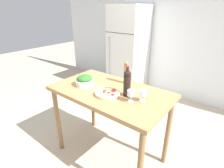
# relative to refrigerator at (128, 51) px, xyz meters

# --- Properties ---
(ground_plane) EXTENTS (14.00, 14.00, 0.00)m
(ground_plane) POSITION_rel_refrigerator_xyz_m (0.95, -1.83, -0.93)
(ground_plane) COLOR #BCAD93
(wall_back) EXTENTS (6.40, 0.06, 2.60)m
(wall_back) POSITION_rel_refrigerator_xyz_m (0.95, 0.40, 0.37)
(wall_back) COLOR silver
(wall_back) RESTS_ON ground_plane
(refrigerator) EXTENTS (0.70, 0.72, 1.86)m
(refrigerator) POSITION_rel_refrigerator_xyz_m (0.00, 0.00, 0.00)
(refrigerator) COLOR silver
(refrigerator) RESTS_ON ground_plane
(prep_counter) EXTENTS (1.33, 0.77, 0.95)m
(prep_counter) POSITION_rel_refrigerator_xyz_m (0.95, -1.83, -0.10)
(prep_counter) COLOR #A87A4C
(prep_counter) RESTS_ON ground_plane
(wine_bottle) EXTENTS (0.07, 0.07, 0.32)m
(wine_bottle) POSITION_rel_refrigerator_xyz_m (1.18, -1.83, 0.17)
(wine_bottle) COLOR black
(wine_bottle) RESTS_ON prep_counter
(wine_glass_near) EXTENTS (0.08, 0.08, 0.13)m
(wine_glass_near) POSITION_rel_refrigerator_xyz_m (1.28, -1.91, 0.11)
(wine_glass_near) COLOR silver
(wine_glass_near) RESTS_ON prep_counter
(wine_glass_far) EXTENTS (0.08, 0.08, 0.13)m
(wine_glass_far) POSITION_rel_refrigerator_xyz_m (1.37, -1.83, 0.11)
(wine_glass_far) COLOR silver
(wine_glass_far) RESTS_ON prep_counter
(pepper_mill) EXTENTS (0.06, 0.06, 0.27)m
(pepper_mill) POSITION_rel_refrigerator_xyz_m (0.98, -1.55, 0.15)
(pepper_mill) COLOR #AD7F51
(pepper_mill) RESTS_ON prep_counter
(salad_bowl) EXTENTS (0.22, 0.22, 0.13)m
(salad_bowl) POSITION_rel_refrigerator_xyz_m (0.64, -1.91, 0.08)
(salad_bowl) COLOR white
(salad_bowl) RESTS_ON prep_counter
(homemade_pizza) EXTENTS (0.27, 0.27, 0.03)m
(homemade_pizza) POSITION_rel_refrigerator_xyz_m (1.00, -1.93, 0.04)
(homemade_pizza) COLOR beige
(homemade_pizza) RESTS_ON prep_counter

